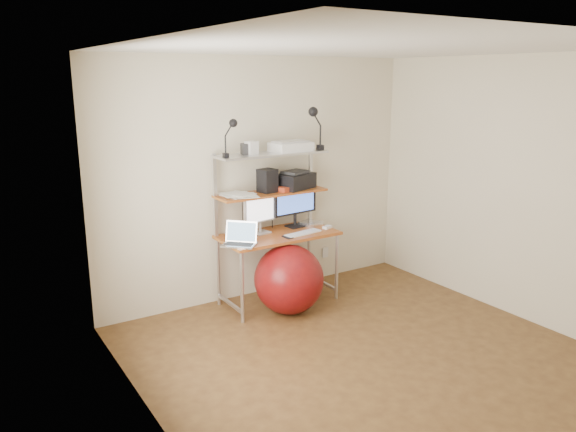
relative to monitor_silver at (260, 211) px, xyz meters
The scene contains 20 objects.
room 1.59m from the monitor_silver, 84.70° to the right, with size 3.60×3.60×3.60m.
computer_desk 0.16m from the monitor_silver, 21.16° to the right, with size 1.20×0.60×1.57m.
wall_outlet 1.22m from the monitor_silver, 12.81° to the left, with size 0.08×0.01×0.12m, color white.
monitor_silver is the anchor object (origin of this frame).
monitor_black 0.45m from the monitor_silver, ahead, with size 0.55×0.17×0.54m.
laptop 0.47m from the monitor_silver, 145.24° to the right, with size 0.39×0.39×0.27m.
keyboard 0.49m from the monitor_silver, 36.16° to the right, with size 0.42×0.12×0.01m, color white.
mouse 0.75m from the monitor_silver, 18.17° to the right, with size 0.10×0.06×0.03m, color white.
mac_mini 0.65m from the monitor_silver, ahead, with size 0.20×0.20×0.04m, color silver.
phone 0.40m from the monitor_silver, 63.32° to the right, with size 0.06×0.12×0.01m, color black.
printer 0.52m from the monitor_silver, ahead, with size 0.45×0.38×0.19m.
nas_cube 0.32m from the monitor_silver, 11.99° to the left, with size 0.16×0.16×0.24m, color black.
red_box 0.36m from the monitor_silver, ahead, with size 0.18×0.12×0.05m, color #BB3B1D.
scanner 0.74m from the monitor_silver, ahead, with size 0.43×0.29×0.11m.
box_white 0.65m from the monitor_silver, behind, with size 0.11×0.09×0.13m, color white.
box_grey 0.64m from the monitor_silver, 162.77° to the left, with size 0.11×0.11×0.11m, color #2C2C2E.
clip_lamp_left 0.91m from the monitor_silver, 167.84° to the right, with size 0.14×0.08×0.36m.
clip_lamp_right 1.09m from the monitor_silver, ahead, with size 0.18×0.10×0.45m.
exercise_ball 0.75m from the monitor_silver, 77.38° to the right, with size 0.69×0.69×0.69m, color maroon.
paper_stack 0.30m from the monitor_silver, behind, with size 0.36×0.40×0.02m.
Camera 1 is at (-2.85, -3.26, 2.29)m, focal length 35.00 mm.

